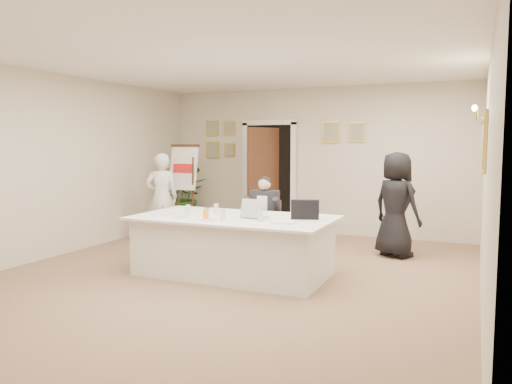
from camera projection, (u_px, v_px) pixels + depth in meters
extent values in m
plane|color=brown|center=(232.00, 275.00, 6.59)|extent=(7.00, 7.00, 0.00)
cube|color=white|center=(231.00, 59.00, 6.32)|extent=(6.00, 7.00, 0.02)
cube|color=beige|center=(313.00, 161.00, 9.64)|extent=(6.00, 0.10, 2.80)
cube|color=beige|center=(57.00, 165.00, 7.66)|extent=(0.10, 7.00, 2.80)
cube|color=beige|center=(486.00, 175.00, 5.24)|extent=(0.10, 7.00, 2.80)
cube|color=black|center=(269.00, 178.00, 10.01)|extent=(0.92, 0.06, 2.10)
cube|color=white|center=(245.00, 177.00, 10.19)|extent=(0.10, 0.06, 2.20)
cube|color=white|center=(293.00, 179.00, 9.77)|extent=(0.10, 0.06, 2.20)
cube|color=#321B0F|center=(264.00, 180.00, 9.61)|extent=(0.33, 0.81, 2.02)
cube|color=white|center=(234.00, 246.00, 6.60)|extent=(2.44, 1.22, 0.75)
cube|color=white|center=(233.00, 218.00, 6.56)|extent=(2.62, 1.40, 0.03)
cube|color=white|center=(184.00, 168.00, 9.42)|extent=(0.59, 0.19, 0.82)
imported|color=white|center=(162.00, 197.00, 8.86)|extent=(0.68, 0.64, 1.57)
imported|color=black|center=(396.00, 205.00, 7.60)|extent=(0.94, 0.83, 1.61)
imported|color=#2C5B1E|center=(182.00, 196.00, 10.57)|extent=(1.40, 1.31, 1.26)
cube|color=black|center=(305.00, 209.00, 6.32)|extent=(0.37, 0.21, 0.25)
cube|color=white|center=(284.00, 222.00, 6.01)|extent=(0.27, 0.20, 0.03)
cylinder|color=white|center=(169.00, 215.00, 6.68)|extent=(0.25, 0.25, 0.01)
cylinder|color=white|center=(183.00, 217.00, 6.45)|extent=(0.24, 0.24, 0.01)
cylinder|color=white|center=(210.00, 220.00, 6.22)|extent=(0.27, 0.27, 0.01)
cylinder|color=silver|center=(188.00, 210.00, 6.68)|extent=(0.07, 0.07, 0.14)
cylinder|color=silver|center=(223.00, 215.00, 6.22)|extent=(0.08, 0.08, 0.14)
cylinder|color=silver|center=(261.00, 216.00, 6.10)|extent=(0.07, 0.07, 0.14)
cylinder|color=silver|center=(216.00, 209.00, 6.81)|extent=(0.06, 0.06, 0.14)
cylinder|color=orange|center=(206.00, 214.00, 6.29)|extent=(0.07, 0.07, 0.13)
cylinder|color=silver|center=(207.00, 212.00, 6.59)|extent=(0.10, 0.10, 0.11)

